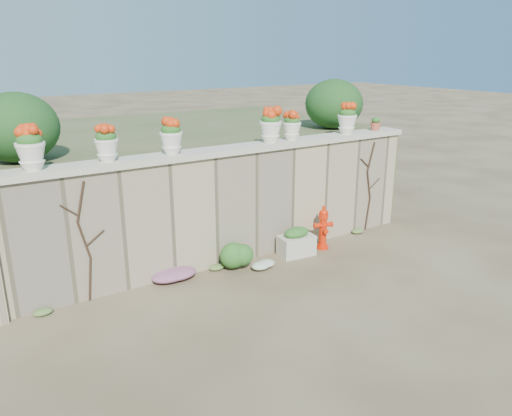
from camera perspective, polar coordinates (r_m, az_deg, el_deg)
ground at (r=8.02m, az=3.92°, el=-10.02°), size 80.00×80.00×0.00m
stone_wall at (r=9.03m, az=-2.78°, el=0.09°), size 8.00×0.40×2.00m
wall_cap at (r=8.77m, az=-2.89°, el=6.65°), size 8.10×0.52×0.10m
raised_fill at (r=11.81m, az=-10.65°, el=4.02°), size 9.00×6.00×2.00m
back_shrub_left at (r=8.81m, az=-25.69°, el=8.30°), size 1.30×1.30×1.10m
back_shrub_right at (r=11.65m, az=8.89°, el=11.67°), size 1.30×1.30×1.10m
vine_left at (r=7.90m, az=-18.96°, el=-3.55°), size 0.60×0.04×1.91m
vine_right at (r=10.80m, az=12.80°, el=2.55°), size 0.60×0.04×1.91m
fire_hydrant at (r=9.75m, az=7.68°, el=-2.18°), size 0.38×0.27×0.87m
planter_box at (r=9.44m, az=4.64°, el=-3.94°), size 0.70×0.45×0.55m
green_shrub at (r=8.82m, az=-1.89°, el=-5.11°), size 0.65×0.58×0.62m
magenta_clump at (r=8.59m, az=-9.22°, el=-7.32°), size 0.94×0.62×0.25m
white_flowers at (r=8.89m, az=0.45°, el=-6.38°), size 0.54×0.43×0.20m
urn_pot_0 at (r=7.65m, az=-24.39°, el=6.25°), size 0.40×0.40×0.63m
urn_pot_1 at (r=7.88m, az=-16.73°, el=7.07°), size 0.35×0.35×0.55m
urn_pot_2 at (r=8.22m, az=-9.67°, el=8.06°), size 0.37×0.37×0.58m
urn_pot_3 at (r=9.15m, az=1.68°, el=9.40°), size 0.40×0.40×0.62m
urn_pot_4 at (r=9.44m, az=4.12°, el=9.36°), size 0.34×0.34×0.54m
urn_pot_5 at (r=10.32m, az=10.37°, el=10.01°), size 0.39×0.39×0.61m
terracotta_pot at (r=10.91m, az=13.50°, el=9.27°), size 0.22×0.22×0.27m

